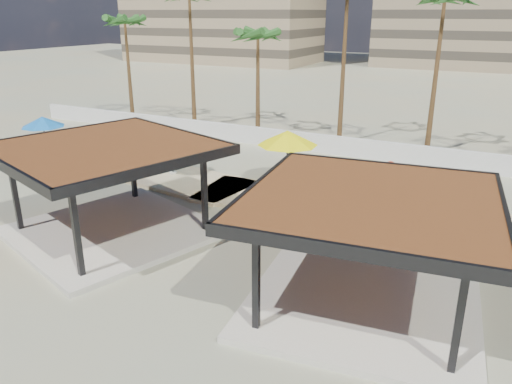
# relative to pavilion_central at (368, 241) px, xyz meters

# --- Properties ---
(ground) EXTENTS (200.00, 200.00, 0.00)m
(ground) POSITION_rel_pavilion_central_xyz_m (-4.23, 0.40, -2.19)
(ground) COLOR tan
(ground) RESTS_ON ground
(promenade) EXTENTS (44.45, 7.97, 0.24)m
(promenade) POSITION_rel_pavilion_central_xyz_m (-2.23, 8.07, -2.13)
(promenade) COLOR #C6B284
(promenade) RESTS_ON ground
(boundary_wall) EXTENTS (56.00, 0.30, 1.20)m
(boundary_wall) POSITION_rel_pavilion_central_xyz_m (-4.23, 16.40, -1.59)
(boundary_wall) COLOR silver
(boundary_wall) RESTS_ON ground
(pavilion_central) EXTENTS (8.01, 8.01, 3.67)m
(pavilion_central) POSITION_rel_pavilion_central_xyz_m (0.00, 0.00, 0.00)
(pavilion_central) COLOR beige
(pavilion_central) RESTS_ON ground
(pavilion_west) EXTENTS (9.49, 9.49, 3.82)m
(pavilion_west) POSITION_rel_pavilion_central_xyz_m (-10.71, 0.45, 0.09)
(pavilion_west) COLOR beige
(pavilion_west) RESTS_ON ground
(umbrella_a) EXTENTS (3.47, 3.47, 2.36)m
(umbrella_a) POSITION_rel_pavilion_central_xyz_m (-22.73, 7.55, 0.02)
(umbrella_a) COLOR beige
(umbrella_a) RESTS_ON promenade
(umbrella_b) EXTENTS (3.96, 3.96, 2.80)m
(umbrella_b) POSITION_rel_pavilion_central_xyz_m (-6.79, 9.31, 0.39)
(umbrella_b) COLOR beige
(umbrella_b) RESTS_ON promenade
(umbrella_c) EXTENTS (3.48, 3.48, 2.80)m
(umbrella_c) POSITION_rel_pavilion_central_xyz_m (-0.83, 6.20, 0.39)
(umbrella_c) COLOR beige
(umbrella_c) RESTS_ON promenade
(umbrella_f) EXTENTS (3.42, 3.42, 2.29)m
(umbrella_f) POSITION_rel_pavilion_central_xyz_m (-13.05, 7.79, -0.04)
(umbrella_f) COLOR beige
(umbrella_f) RESTS_ON promenade
(lounger_a) EXTENTS (1.19, 2.02, 0.73)m
(lounger_a) POSITION_rel_pavilion_central_xyz_m (-15.65, 8.31, -1.83)
(lounger_a) COLOR white
(lounger_a) RESTS_ON promenade
(lounger_c) EXTENTS (1.40, 2.35, 0.85)m
(lounger_c) POSITION_rel_pavilion_central_xyz_m (1.64, 8.95, -1.81)
(lounger_c) COLOR white
(lounger_c) RESTS_ON promenade
(palm_a) EXTENTS (3.00, 3.00, 8.84)m
(palm_a) POSITION_rel_pavilion_central_xyz_m (-25.23, 18.70, 5.51)
(palm_a) COLOR brown
(palm_a) RESTS_ON ground
(palm_b) EXTENTS (3.00, 3.00, 10.64)m
(palm_b) POSITION_rel_pavilion_central_xyz_m (-19.23, 19.10, 7.20)
(palm_b) COLOR brown
(palm_b) RESTS_ON ground
(palm_c) EXTENTS (3.00, 3.00, 8.01)m
(palm_c) POSITION_rel_pavilion_central_xyz_m (-13.23, 18.50, 4.73)
(palm_c) COLOR brown
(palm_c) RESTS_ON ground
(palm_e) EXTENTS (3.00, 3.00, 10.28)m
(palm_e) POSITION_rel_pavilion_central_xyz_m (-1.23, 18.80, 6.86)
(palm_e) COLOR brown
(palm_e) RESTS_ON ground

